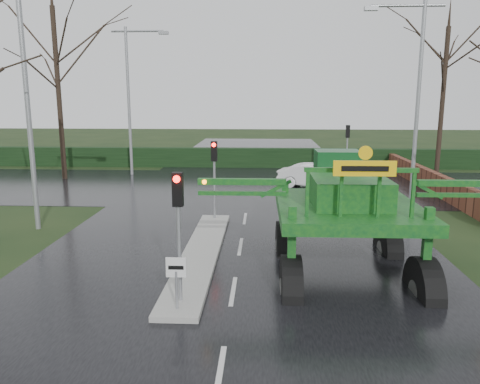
{
  "coord_description": "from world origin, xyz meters",
  "views": [
    {
      "loc": [
        0.82,
        -12.25,
        5.32
      ],
      "look_at": [
        -0.03,
        4.21,
        2.0
      ],
      "focal_mm": 35.0,
      "sensor_mm": 36.0,
      "label": 1
    }
  ],
  "objects_px": {
    "traffic_signal_near": "(178,210)",
    "street_light_left_far": "(133,88)",
    "traffic_signal_mid": "(214,163)",
    "crop_sprayer": "(292,205)",
    "keep_left_sign": "(176,275)",
    "white_sedan": "(314,188)",
    "street_light_right": "(413,84)",
    "street_light_left_near": "(33,81)",
    "traffic_signal_far": "(347,139)"
  },
  "relations": [
    {
      "from": "street_light_left_far",
      "to": "crop_sprayer",
      "type": "xyz_separation_m",
      "value": [
        9.8,
        -19.63,
        -3.56
      ]
    },
    {
      "from": "street_light_right",
      "to": "crop_sprayer",
      "type": "height_order",
      "value": "street_light_right"
    },
    {
      "from": "traffic_signal_near",
      "to": "street_light_left_far",
      "type": "bearing_deg",
      "value": 108.17
    },
    {
      "from": "keep_left_sign",
      "to": "crop_sprayer",
      "type": "height_order",
      "value": "crop_sprayer"
    },
    {
      "from": "traffic_signal_mid",
      "to": "crop_sprayer",
      "type": "bearing_deg",
      "value": -67.77
    },
    {
      "from": "keep_left_sign",
      "to": "street_light_right",
      "type": "distance_m",
      "value": 17.23
    },
    {
      "from": "traffic_signal_near",
      "to": "white_sedan",
      "type": "height_order",
      "value": "traffic_signal_near"
    },
    {
      "from": "traffic_signal_mid",
      "to": "street_light_right",
      "type": "bearing_deg",
      "value": 25.4
    },
    {
      "from": "traffic_signal_near",
      "to": "street_light_right",
      "type": "distance_m",
      "value": 16.46
    },
    {
      "from": "crop_sprayer",
      "to": "white_sedan",
      "type": "height_order",
      "value": "crop_sprayer"
    },
    {
      "from": "traffic_signal_far",
      "to": "street_light_left_near",
      "type": "relative_size",
      "value": 0.35
    },
    {
      "from": "traffic_signal_mid",
      "to": "white_sedan",
      "type": "xyz_separation_m",
      "value": [
        5.14,
        8.25,
        -2.59
      ]
    },
    {
      "from": "traffic_signal_far",
      "to": "white_sedan",
      "type": "bearing_deg",
      "value": 58.09
    },
    {
      "from": "traffic_signal_near",
      "to": "street_light_left_far",
      "type": "xyz_separation_m",
      "value": [
        -6.89,
        21.01,
        3.4
      ]
    },
    {
      "from": "street_light_left_far",
      "to": "crop_sprayer",
      "type": "distance_m",
      "value": 22.23
    },
    {
      "from": "traffic_signal_mid",
      "to": "crop_sprayer",
      "type": "relative_size",
      "value": 0.38
    },
    {
      "from": "traffic_signal_mid",
      "to": "white_sedan",
      "type": "relative_size",
      "value": 0.82
    },
    {
      "from": "street_light_right",
      "to": "keep_left_sign",
      "type": "bearing_deg",
      "value": -125.12
    },
    {
      "from": "street_light_right",
      "to": "white_sedan",
      "type": "distance_m",
      "value": 8.3
    },
    {
      "from": "traffic_signal_mid",
      "to": "street_light_left_far",
      "type": "height_order",
      "value": "street_light_left_far"
    },
    {
      "from": "keep_left_sign",
      "to": "street_light_left_near",
      "type": "height_order",
      "value": "street_light_left_near"
    },
    {
      "from": "street_light_left_far",
      "to": "traffic_signal_mid",
      "type": "bearing_deg",
      "value": -61.14
    },
    {
      "from": "traffic_signal_far",
      "to": "street_light_right",
      "type": "relative_size",
      "value": 0.35
    },
    {
      "from": "traffic_signal_near",
      "to": "white_sedan",
      "type": "xyz_separation_m",
      "value": [
        5.14,
        16.75,
        -2.59
      ]
    },
    {
      "from": "street_light_right",
      "to": "street_light_left_far",
      "type": "relative_size",
      "value": 1.0
    },
    {
      "from": "street_light_left_far",
      "to": "white_sedan",
      "type": "bearing_deg",
      "value": -19.48
    },
    {
      "from": "keep_left_sign",
      "to": "traffic_signal_near",
      "type": "relative_size",
      "value": 0.38
    },
    {
      "from": "traffic_signal_mid",
      "to": "street_light_right",
      "type": "xyz_separation_m",
      "value": [
        9.49,
        4.51,
        3.4
      ]
    },
    {
      "from": "traffic_signal_far",
      "to": "street_light_left_far",
      "type": "bearing_deg",
      "value": 0.03
    },
    {
      "from": "keep_left_sign",
      "to": "traffic_signal_near",
      "type": "xyz_separation_m",
      "value": [
        0.0,
        0.49,
        1.53
      ]
    },
    {
      "from": "traffic_signal_mid",
      "to": "traffic_signal_far",
      "type": "relative_size",
      "value": 1.0
    },
    {
      "from": "crop_sprayer",
      "to": "street_light_left_near",
      "type": "bearing_deg",
      "value": 149.55
    },
    {
      "from": "street_light_left_near",
      "to": "crop_sprayer",
      "type": "xyz_separation_m",
      "value": [
        9.8,
        -5.63,
        -3.56
      ]
    },
    {
      "from": "traffic_signal_near",
      "to": "white_sedan",
      "type": "relative_size",
      "value": 0.82
    },
    {
      "from": "traffic_signal_near",
      "to": "street_light_left_far",
      "type": "relative_size",
      "value": 0.35
    },
    {
      "from": "crop_sprayer",
      "to": "traffic_signal_near",
      "type": "bearing_deg",
      "value": -155.19
    },
    {
      "from": "keep_left_sign",
      "to": "street_light_left_near",
      "type": "distance_m",
      "value": 11.32
    },
    {
      "from": "traffic_signal_far",
      "to": "street_light_right",
      "type": "height_order",
      "value": "street_light_right"
    },
    {
      "from": "street_light_left_far",
      "to": "street_light_left_near",
      "type": "bearing_deg",
      "value": -90.0
    },
    {
      "from": "keep_left_sign",
      "to": "white_sedan",
      "type": "relative_size",
      "value": 0.32
    },
    {
      "from": "crop_sprayer",
      "to": "street_light_left_far",
      "type": "bearing_deg",
      "value": 115.95
    },
    {
      "from": "keep_left_sign",
      "to": "white_sedan",
      "type": "bearing_deg",
      "value": 73.39
    },
    {
      "from": "keep_left_sign",
      "to": "traffic_signal_mid",
      "type": "distance_m",
      "value": 9.12
    },
    {
      "from": "street_light_left_far",
      "to": "white_sedan",
      "type": "xyz_separation_m",
      "value": [
        12.04,
        -4.26,
        -5.99
      ]
    },
    {
      "from": "street_light_left_near",
      "to": "street_light_left_far",
      "type": "distance_m",
      "value": 14.0
    },
    {
      "from": "traffic_signal_near",
      "to": "street_light_right",
      "type": "xyz_separation_m",
      "value": [
        9.49,
        13.01,
        3.4
      ]
    },
    {
      "from": "keep_left_sign",
      "to": "street_light_left_far",
      "type": "height_order",
      "value": "street_light_left_far"
    },
    {
      "from": "street_light_left_near",
      "to": "crop_sprayer",
      "type": "height_order",
      "value": "street_light_left_near"
    },
    {
      "from": "street_light_left_near",
      "to": "street_light_right",
      "type": "relative_size",
      "value": 1.0
    },
    {
      "from": "traffic_signal_near",
      "to": "traffic_signal_far",
      "type": "xyz_separation_m",
      "value": [
        7.8,
        21.02,
        0.0
      ]
    }
  ]
}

